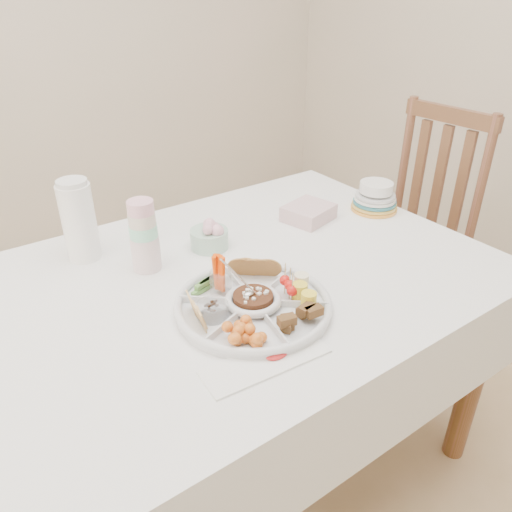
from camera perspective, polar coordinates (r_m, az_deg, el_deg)
floor at (r=1.88m, az=-2.96°, el=-22.45°), size 4.00×4.00×0.00m
wall_back at (r=3.05m, az=-26.68°, el=24.38°), size 4.00×0.02×2.70m
dining_table at (r=1.60m, az=-3.32°, el=-14.07°), size 1.52×1.02×0.76m
chair at (r=2.15m, az=16.55°, el=1.84°), size 0.46×0.46×1.05m
party_tray at (r=1.23m, az=-0.34°, el=-5.33°), size 0.49×0.49×0.04m
bean_dip at (r=1.22m, az=-0.34°, el=-5.04°), size 0.13×0.13×0.04m
tortillas at (r=1.32m, az=0.14°, el=-1.35°), size 0.11×0.11×0.05m
carrot_cucumber at (r=1.27m, az=-5.16°, el=-1.86°), size 0.14×0.14×0.10m
pita_raisins at (r=1.17m, az=-6.13°, el=-6.00°), size 0.13×0.13×0.06m
cherries at (r=1.11m, az=-0.92°, el=-8.58°), size 0.15×0.15×0.05m
granola_chunks at (r=1.16m, az=4.96°, el=-6.85°), size 0.14×0.14×0.05m
banana_tomato at (r=1.26m, az=5.04°, el=-2.49°), size 0.16×0.16×0.10m
cup_stack at (r=1.39m, az=-12.72°, el=2.54°), size 0.09×0.09×0.22m
thermos at (r=1.49m, az=-19.61°, el=3.96°), size 0.11×0.11×0.24m
flower_bowl at (r=1.50m, az=-5.38°, el=2.46°), size 0.12×0.12×0.09m
napkin_stack at (r=1.69m, az=6.02°, el=4.95°), size 0.18×0.16×0.05m
plate_stack at (r=1.79m, az=13.48°, el=6.69°), size 0.17×0.17×0.10m
placemat at (r=1.09m, az=1.12°, el=-11.94°), size 0.29×0.12×0.01m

